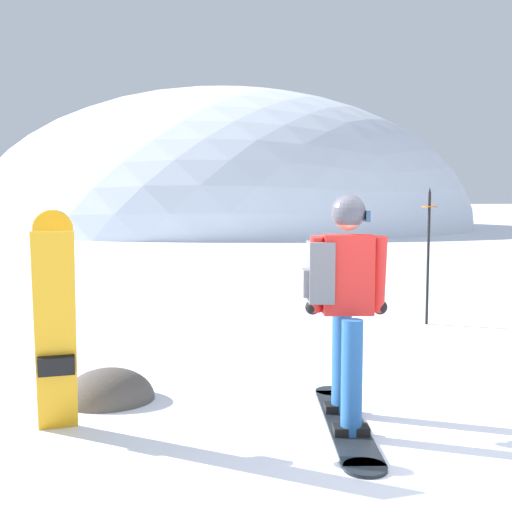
{
  "coord_description": "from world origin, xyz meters",
  "views": [
    {
      "loc": [
        -2.35,
        -3.41,
        1.69
      ],
      "look_at": [
        -0.15,
        3.78,
        1.0
      ],
      "focal_mm": 44.54,
      "sensor_mm": 36.0,
      "label": 1
    }
  ],
  "objects": [
    {
      "name": "ground_plane",
      "position": [
        0.0,
        0.0,
        0.0
      ],
      "size": [
        300.0,
        300.0,
        0.0
      ],
      "primitive_type": "plane",
      "color": "white"
    },
    {
      "name": "ridge_peak_main",
      "position": [
        6.98,
        32.4,
        0.0
      ],
      "size": [
        28.03,
        25.23,
        15.61
      ],
      "color": "white",
      "rests_on": "ground"
    },
    {
      "name": "spare_snowboard",
      "position": [
        -2.41,
        1.19,
        0.82
      ],
      "size": [
        0.28,
        0.45,
        1.61
      ],
      "color": "orange",
      "rests_on": "ground"
    },
    {
      "name": "rock_dark",
      "position": [
        -2.02,
        1.9,
        0.0
      ],
      "size": [
        0.77,
        0.66,
        0.54
      ],
      "color": "#4C4742",
      "rests_on": "ground"
    },
    {
      "name": "piste_marker_near",
      "position": [
        2.3,
        3.95,
        1.05
      ],
      "size": [
        0.2,
        0.2,
        1.84
      ],
      "color": "black",
      "rests_on": "ground"
    },
    {
      "name": "snowboarder_main",
      "position": [
        -0.39,
        0.79,
        0.92
      ],
      "size": [
        0.71,
        1.78,
        1.71
      ],
      "color": "black",
      "rests_on": "ground"
    }
  ]
}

